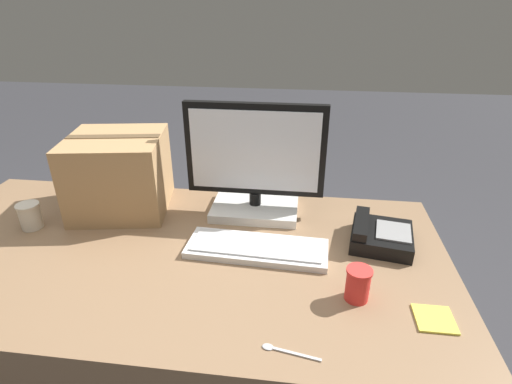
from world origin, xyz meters
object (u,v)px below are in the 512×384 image
object	(u,v)px
paper_cup_right	(358,284)
cardboard_box	(119,173)
spoon	(283,351)
keyboard	(257,248)
sticky_note_pad	(434,319)
paper_cup_left	(30,216)
desk_phone	(379,235)
monitor	(255,169)

from	to	relation	value
paper_cup_right	cardboard_box	world-z (taller)	cardboard_box
spoon	keyboard	bearing A→B (deg)	-63.49
keyboard	sticky_note_pad	distance (m)	0.55
paper_cup_left	cardboard_box	size ratio (longest dim) A/B	0.24
paper_cup_left	desk_phone	bearing A→B (deg)	2.50
keyboard	sticky_note_pad	bearing A→B (deg)	-23.68
monitor	desk_phone	bearing A→B (deg)	-20.29
monitor	cardboard_box	world-z (taller)	monitor
sticky_note_pad	paper_cup_right	bearing A→B (deg)	163.55
keyboard	paper_cup_left	world-z (taller)	paper_cup_left
spoon	cardboard_box	world-z (taller)	cardboard_box
paper_cup_right	sticky_note_pad	world-z (taller)	paper_cup_right
paper_cup_left	paper_cup_right	size ratio (longest dim) A/B	0.96
spoon	cardboard_box	size ratio (longest dim) A/B	0.37
monitor	spoon	size ratio (longest dim) A/B	3.55
monitor	spoon	world-z (taller)	monitor
keyboard	spoon	world-z (taller)	keyboard
paper_cup_left	sticky_note_pad	world-z (taller)	paper_cup_left
desk_phone	spoon	world-z (taller)	desk_phone
desk_phone	keyboard	bearing A→B (deg)	-156.26
monitor	desk_phone	xyz separation A→B (m)	(0.44, -0.16, -0.15)
paper_cup_left	paper_cup_right	world-z (taller)	paper_cup_right
monitor	sticky_note_pad	size ratio (longest dim) A/B	5.15
keyboard	desk_phone	world-z (taller)	desk_phone
spoon	cardboard_box	distance (m)	0.93
keyboard	cardboard_box	bearing A→B (deg)	159.82
monitor	cardboard_box	size ratio (longest dim) A/B	1.30
monitor	keyboard	xyz separation A→B (m)	(0.04, -0.26, -0.17)
monitor	paper_cup_left	distance (m)	0.82
spoon	cardboard_box	bearing A→B (deg)	-32.69
paper_cup_right	spoon	distance (m)	0.28
desk_phone	cardboard_box	size ratio (longest dim) A/B	0.60
desk_phone	spoon	xyz separation A→B (m)	(-0.29, -0.50, -0.03)
desk_phone	paper_cup_right	bearing A→B (deg)	-99.80
paper_cup_right	spoon	world-z (taller)	paper_cup_right
paper_cup_left	keyboard	bearing A→B (deg)	-3.35
keyboard	cardboard_box	distance (m)	0.62
monitor	paper_cup_right	world-z (taller)	monitor
monitor	spoon	bearing A→B (deg)	-77.02
paper_cup_right	cardboard_box	distance (m)	0.95
keyboard	cardboard_box	world-z (taller)	cardboard_box
spoon	desk_phone	bearing A→B (deg)	-109.46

